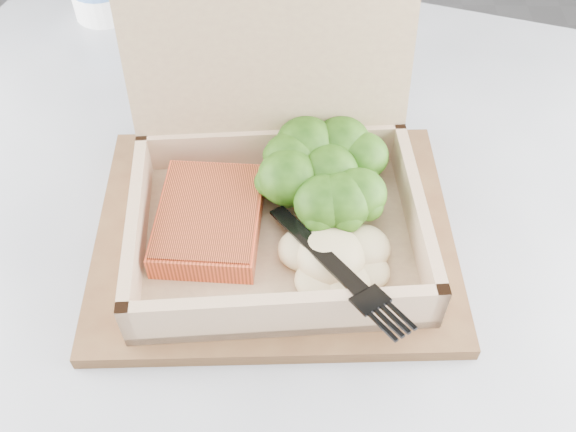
{
  "coord_description": "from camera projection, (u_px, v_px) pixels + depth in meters",
  "views": [
    {
      "loc": [
        0.57,
        -0.2,
        1.21
      ],
      "look_at": [
        0.56,
        0.14,
        0.8
      ],
      "focal_mm": 40.0,
      "sensor_mm": 36.0,
      "label": 1
    }
  ],
  "objects": [
    {
      "name": "cafe_table",
      "position": [
        261.0,
        355.0,
        0.72
      ],
      "size": [
        1.1,
        1.1,
        0.76
      ],
      "rotation": [
        0.0,
        0.0,
        -0.29
      ],
      "color": "black",
      "rests_on": "floor"
    },
    {
      "name": "serving_tray",
      "position": [
        275.0,
        233.0,
        0.57
      ],
      "size": [
        0.33,
        0.27,
        0.01
      ],
      "primitive_type": "cube",
      "rotation": [
        0.0,
        0.0,
        0.05
      ],
      "color": "brown",
      "rests_on": "cafe_table"
    },
    {
      "name": "takeout_container",
      "position": [
        275.0,
        165.0,
        0.54
      ],
      "size": [
        0.26,
        0.25,
        0.23
      ],
      "rotation": [
        0.0,
        0.0,
        0.09
      ],
      "color": "tan",
      "rests_on": "serving_tray"
    },
    {
      "name": "salmon_fillet",
      "position": [
        210.0,
        219.0,
        0.54
      ],
      "size": [
        0.09,
        0.12,
        0.02
      ],
      "primitive_type": "cube",
      "rotation": [
        0.0,
        0.0,
        -0.04
      ],
      "color": "#EF582E",
      "rests_on": "takeout_container"
    },
    {
      "name": "broccoli_pile",
      "position": [
        329.0,
        177.0,
        0.56
      ],
      "size": [
        0.13,
        0.13,
        0.05
      ],
      "primitive_type": null,
      "color": "#437F1C",
      "rests_on": "takeout_container"
    },
    {
      "name": "mashed_potatoes",
      "position": [
        331.0,
        255.0,
        0.52
      ],
      "size": [
        0.09,
        0.08,
        0.03
      ],
      "primitive_type": "ellipsoid",
      "color": "#D0C286",
      "rests_on": "takeout_container"
    },
    {
      "name": "plastic_fork",
      "position": [
        300.0,
        229.0,
        0.52
      ],
      "size": [
        0.11,
        0.15,
        0.03
      ],
      "rotation": [
        0.0,
        0.0,
        3.74
      ],
      "color": "black",
      "rests_on": "mashed_potatoes"
    },
    {
      "name": "receipt",
      "position": [
        353.0,
        132.0,
        0.67
      ],
      "size": [
        0.1,
        0.16,
        0.0
      ],
      "primitive_type": "cube",
      "rotation": [
        0.0,
        0.0,
        -0.13
      ],
      "color": "white",
      "rests_on": "cafe_table"
    }
  ]
}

